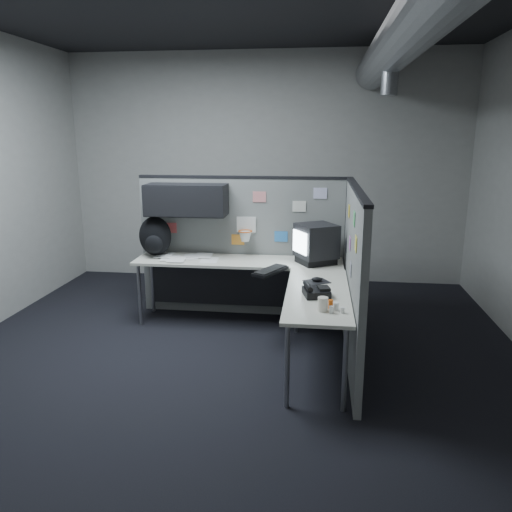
# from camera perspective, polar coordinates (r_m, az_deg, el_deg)

# --- Properties ---
(room) EXTENTS (5.62, 5.62, 3.22)m
(room) POSITION_cam_1_polar(r_m,az_deg,el_deg) (4.32, 4.57, 13.78)
(room) COLOR black
(room) RESTS_ON ground
(partition_back) EXTENTS (2.44, 0.42, 1.63)m
(partition_back) POSITION_cam_1_polar(r_m,az_deg,el_deg) (5.74, -3.17, 2.78)
(partition_back) COLOR slate
(partition_back) RESTS_ON ground
(partition_right) EXTENTS (0.07, 2.23, 1.63)m
(partition_right) POSITION_cam_1_polar(r_m,az_deg,el_deg) (4.72, 11.01, -2.15)
(partition_right) COLOR slate
(partition_right) RESTS_ON ground
(desk) EXTENTS (2.31, 2.11, 0.73)m
(desk) POSITION_cam_1_polar(r_m,az_deg,el_deg) (5.26, 0.15, -2.53)
(desk) COLOR beige
(desk) RESTS_ON ground
(monitor) EXTENTS (0.51, 0.51, 0.43)m
(monitor) POSITION_cam_1_polar(r_m,az_deg,el_deg) (5.38, 6.88, 1.45)
(monitor) COLOR black
(monitor) RESTS_ON desk
(keyboard) EXTENTS (0.35, 0.48, 0.04)m
(keyboard) POSITION_cam_1_polar(r_m,az_deg,el_deg) (5.03, 1.67, -1.69)
(keyboard) COLOR black
(keyboard) RESTS_ON desk
(mouse) EXTENTS (0.28, 0.26, 0.05)m
(mouse) POSITION_cam_1_polar(r_m,az_deg,el_deg) (4.75, 6.97, -2.77)
(mouse) COLOR black
(mouse) RESTS_ON desk
(phone) EXTENTS (0.26, 0.27, 0.11)m
(phone) POSITION_cam_1_polar(r_m,az_deg,el_deg) (4.34, 6.85, -4.04)
(phone) COLOR black
(phone) RESTS_ON desk
(bottles) EXTENTS (0.14, 0.15, 0.07)m
(bottles) POSITION_cam_1_polar(r_m,az_deg,el_deg) (4.01, 8.94, -5.79)
(bottles) COLOR silver
(bottles) RESTS_ON desk
(cup) EXTENTS (0.09, 0.09, 0.11)m
(cup) POSITION_cam_1_polar(r_m,az_deg,el_deg) (3.99, 7.65, -5.48)
(cup) COLOR silver
(cup) RESTS_ON desk
(papers) EXTENTS (0.75, 0.50, 0.02)m
(papers) POSITION_cam_1_polar(r_m,az_deg,el_deg) (5.66, -8.02, -0.17)
(papers) COLOR white
(papers) RESTS_ON desk
(backpack) EXTENTS (0.40, 0.38, 0.45)m
(backpack) POSITION_cam_1_polar(r_m,az_deg,el_deg) (5.79, -11.46, 2.15)
(backpack) COLOR black
(backpack) RESTS_ON desk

